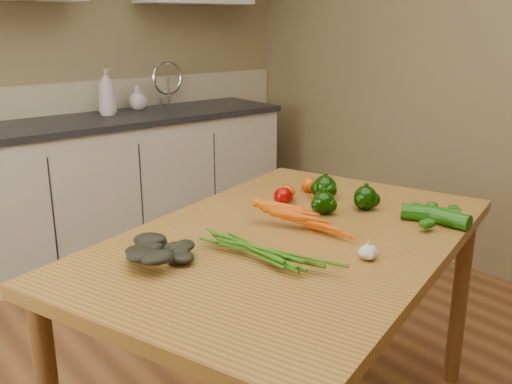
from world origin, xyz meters
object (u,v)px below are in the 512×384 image
object	(u,v)px
soap_bottle_b	(108,100)
pepper_b	(325,187)
zucchini_b	(440,216)
carrot_bunch	(287,228)
tomato_b	(286,193)
leafy_greens	(158,244)
table	(291,259)
tomato_c	(309,185)
zucchini_a	(431,214)
soap_bottle_a	(107,92)
pepper_a	(324,203)
tomato_a	(283,196)
garlic_bulb	(368,252)
soap_bottle_c	(138,98)
pepper_c	(366,198)

from	to	relation	value
soap_bottle_b	pepper_b	bearing A→B (deg)	-115.75
pepper_b	zucchini_b	world-z (taller)	pepper_b
carrot_bunch	tomato_b	xyz separation A→B (m)	(0.27, 0.31, -0.01)
soap_bottle_b	leafy_greens	bearing A→B (deg)	-136.37
table	carrot_bunch	distance (m)	0.13
soap_bottle_b	pepper_b	world-z (taller)	soap_bottle_b
zucchini_b	table	bearing A→B (deg)	152.23
tomato_c	zucchini_a	xyz separation A→B (m)	(0.08, -0.54, -0.00)
pepper_b	tomato_c	distance (m)	0.11
soap_bottle_a	pepper_a	size ratio (longest dim) A/B	3.59
carrot_bunch	soap_bottle_b	bearing A→B (deg)	60.45
tomato_c	tomato_b	bearing A→B (deg)	-169.24
soap_bottle_a	leafy_greens	bearing A→B (deg)	134.72
tomato_a	pepper_b	bearing A→B (deg)	-14.38
garlic_bulb	tomato_b	xyz separation A→B (m)	(0.20, 0.59, 0.01)
zucchini_b	tomato_a	bearing A→B (deg)	118.71
pepper_a	soap_bottle_c	bearing A→B (deg)	79.85
garlic_bulb	pepper_b	size ratio (longest dim) A/B	0.59
leafy_greens	tomato_a	bearing A→B (deg)	14.95
zucchini_a	pepper_c	bearing A→B (deg)	106.74
table	pepper_b	xyz separation A→B (m)	(0.37, 0.21, 0.14)
carrot_bunch	leafy_greens	bearing A→B (deg)	147.42
carrot_bunch	pepper_a	xyz separation A→B (m)	(0.27, 0.10, 0.00)
soap_bottle_a	soap_bottle_b	distance (m)	0.12
soap_bottle_b	pepper_a	distance (m)	2.19
tomato_b	tomato_c	xyz separation A→B (m)	(0.15, 0.03, -0.00)
soap_bottle_b	leafy_greens	distance (m)	2.34
tomato_a	tomato_b	bearing A→B (deg)	34.29
soap_bottle_a	leafy_greens	world-z (taller)	soap_bottle_a
pepper_a	zucchini_b	xyz separation A→B (m)	(0.23, -0.33, -0.01)
soap_bottle_b	table	bearing A→B (deg)	-125.01
table	zucchini_b	size ratio (longest dim) A/B	8.15
soap_bottle_b	tomato_c	distance (m)	1.95
soap_bottle_b	pepper_b	size ratio (longest dim) A/B	1.81
tomato_a	tomato_c	xyz separation A→B (m)	(0.19, 0.06, -0.00)
pepper_a	zucchini_a	xyz separation A→B (m)	(0.23, -0.30, -0.01)
soap_bottle_c	pepper_a	distance (m)	2.20
carrot_bunch	zucchini_a	xyz separation A→B (m)	(0.50, -0.20, -0.01)
table	pepper_c	world-z (taller)	pepper_c
table	garlic_bulb	xyz separation A→B (m)	(0.04, -0.30, 0.11)
tomato_c	tomato_a	bearing A→B (deg)	-163.16
table	soap_bottle_a	world-z (taller)	soap_bottle_a
carrot_bunch	pepper_b	bearing A→B (deg)	11.16
soap_bottle_b	pepper_a	size ratio (longest dim) A/B	2.01
carrot_bunch	soap_bottle_c	bearing A→B (deg)	55.40
zucchini_b	pepper_b	bearing A→B (deg)	101.96
carrot_bunch	table	bearing A→B (deg)	8.13
garlic_bulb	zucchini_b	bearing A→B (deg)	6.14
tomato_c	zucchini_b	size ratio (longest dim) A/B	0.32
soap_bottle_c	carrot_bunch	xyz separation A→B (m)	(-0.66, -2.26, -0.14)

